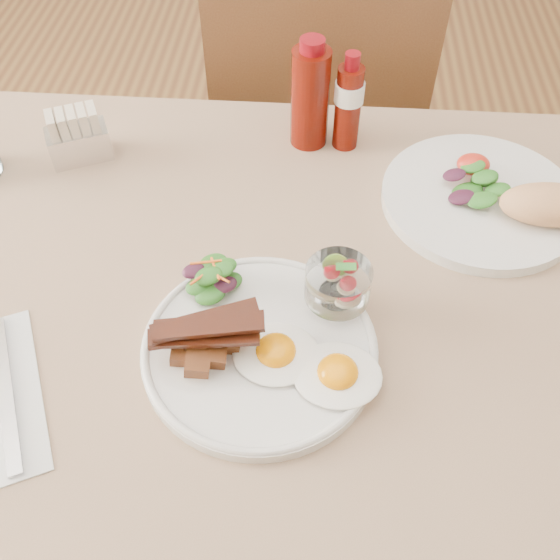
{
  "coord_description": "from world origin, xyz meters",
  "views": [
    {
      "loc": [
        0.0,
        -0.48,
        1.38
      ],
      "look_at": [
        -0.03,
        -0.01,
        0.82
      ],
      "focal_mm": 40.0,
      "sensor_mm": 36.0,
      "label": 1
    }
  ],
  "objects": [
    {
      "name": "second_plate",
      "position": [
        0.26,
        0.2,
        0.77
      ],
      "size": [
        0.29,
        0.29,
        0.07
      ],
      "rotation": [
        0.0,
        0.0,
        -0.02
      ],
      "color": "silver",
      "rests_on": "table"
    },
    {
      "name": "side_salad",
      "position": [
        -0.12,
        0.01,
        0.79
      ],
      "size": [
        0.08,
        0.08,
        0.04
      ],
      "rotation": [
        0.0,
        0.0,
        -0.22
      ],
      "color": "#1C4D14",
      "rests_on": "main_plate"
    },
    {
      "name": "main_plate",
      "position": [
        -0.05,
        -0.07,
        0.76
      ],
      "size": [
        0.28,
        0.28,
        0.02
      ],
      "primitive_type": "cylinder",
      "color": "silver",
      "rests_on": "table"
    },
    {
      "name": "chair_far",
      "position": [
        0.0,
        0.66,
        0.52
      ],
      "size": [
        0.42,
        0.42,
        0.93
      ],
      "color": "brown",
      "rests_on": "ground"
    },
    {
      "name": "hot_sauce_bottle",
      "position": [
        0.05,
        0.34,
        0.83
      ],
      "size": [
        0.05,
        0.05,
        0.16
      ],
      "rotation": [
        0.0,
        0.0,
        -0.23
      ],
      "color": "#510C04",
      "rests_on": "table"
    },
    {
      "name": "ketchup_bottle",
      "position": [
        -0.01,
        0.34,
        0.83
      ],
      "size": [
        0.07,
        0.07,
        0.18
      ],
      "rotation": [
        0.0,
        0.0,
        -0.21
      ],
      "color": "#510C04",
      "rests_on": "table"
    },
    {
      "name": "sugar_caddy",
      "position": [
        -0.36,
        0.27,
        0.79
      ],
      "size": [
        0.1,
        0.08,
        0.08
      ],
      "rotation": [
        0.0,
        0.0,
        0.42
      ],
      "color": "silver",
      "rests_on": "table"
    },
    {
      "name": "fruit_cup",
      "position": [
        0.04,
        -0.01,
        0.81
      ],
      "size": [
        0.08,
        0.08,
        0.08
      ],
      "rotation": [
        0.0,
        0.0,
        -0.42
      ],
      "color": "white",
      "rests_on": "main_plate"
    },
    {
      "name": "bacon_potato_pile",
      "position": [
        -0.11,
        -0.09,
        0.8
      ],
      "size": [
        0.14,
        0.08,
        0.06
      ],
      "rotation": [
        0.0,
        0.0,
        -0.26
      ],
      "color": "brown",
      "rests_on": "main_plate"
    },
    {
      "name": "table",
      "position": [
        0.0,
        0.0,
        0.66
      ],
      "size": [
        1.33,
        0.88,
        0.75
      ],
      "color": "brown",
      "rests_on": "ground"
    },
    {
      "name": "fried_eggs",
      "position": [
        0.0,
        -0.1,
        0.78
      ],
      "size": [
        0.2,
        0.14,
        0.03
      ],
      "rotation": [
        0.0,
        0.0,
        0.32
      ],
      "color": "white",
      "rests_on": "main_plate"
    }
  ]
}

